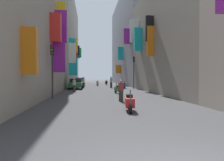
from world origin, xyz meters
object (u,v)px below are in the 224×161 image
object	(u,v)px
parked_car_green	(76,84)
scooter_black	(106,82)
scooter_red	(130,102)
scooter_blue	(124,85)
parked_car_white	(79,82)
pedestrian_near_left	(111,82)
traffic_light_far_corner	(134,67)
scooter_green	(118,89)
pedestrian_mid_street	(83,82)
pedestrian_crossing	(121,91)
traffic_light_near_corner	(52,62)
pedestrian_near_right	(74,85)
parked_car_grey	(80,81)
scooter_white	(98,83)

from	to	relation	value
parked_car_green	scooter_black	xyz separation A→B (m)	(5.37, 14.41, -0.30)
scooter_red	scooter_blue	bearing A→B (deg)	81.50
parked_car_white	pedestrian_near_left	bearing A→B (deg)	-43.51
pedestrian_near_left	traffic_light_far_corner	world-z (taller)	traffic_light_far_corner
scooter_blue	scooter_black	size ratio (longest dim) A/B	1.01
scooter_green	pedestrian_mid_street	size ratio (longest dim) A/B	1.09
pedestrian_crossing	pedestrian_mid_street	distance (m)	18.61
parked_car_white	pedestrian_mid_street	bearing A→B (deg)	-77.93
traffic_light_far_corner	traffic_light_near_corner	bearing A→B (deg)	-125.96
parked_car_white	traffic_light_near_corner	world-z (taller)	traffic_light_near_corner
pedestrian_crossing	scooter_red	bearing A→B (deg)	-92.47
pedestrian_mid_street	pedestrian_near_left	bearing A→B (deg)	-9.68
scooter_green	pedestrian_near_right	bearing A→B (deg)	146.31
scooter_black	pedestrian_mid_street	world-z (taller)	pedestrian_mid_street
scooter_blue	pedestrian_crossing	world-z (taller)	pedestrian_crossing
traffic_light_far_corner	parked_car_white	bearing A→B (deg)	136.44
scooter_blue	pedestrian_mid_street	world-z (taller)	pedestrian_mid_street
parked_car_grey	pedestrian_near_right	size ratio (longest dim) A/B	2.68
parked_car_grey	pedestrian_near_right	xyz separation A→B (m)	(0.48, -23.58, 0.01)
parked_car_grey	pedestrian_near_left	distance (m)	16.70
parked_car_green	traffic_light_far_corner	world-z (taller)	traffic_light_far_corner
pedestrian_crossing	pedestrian_near_right	xyz separation A→B (m)	(-3.99, 9.78, 0.01)
scooter_white	pedestrian_mid_street	world-z (taller)	pedestrian_mid_street
scooter_white	traffic_light_far_corner	size ratio (longest dim) A/B	0.43
scooter_white	pedestrian_near_left	world-z (taller)	pedestrian_near_left
scooter_white	pedestrian_near_left	distance (m)	6.60
scooter_green	scooter_black	size ratio (longest dim) A/B	1.00
traffic_light_far_corner	scooter_black	bearing A→B (deg)	100.59
parked_car_white	parked_car_grey	world-z (taller)	parked_car_grey
pedestrian_mid_street	traffic_light_far_corner	distance (m)	8.32
scooter_red	pedestrian_mid_street	bearing A→B (deg)	97.59
scooter_blue	parked_car_white	bearing A→B (deg)	133.70
scooter_blue	traffic_light_far_corner	world-z (taller)	traffic_light_far_corner
scooter_red	pedestrian_near_left	size ratio (longest dim) A/B	1.13
pedestrian_crossing	pedestrian_near_right	distance (m)	10.56
parked_car_grey	scooter_green	distance (m)	27.19
scooter_black	pedestrian_near_left	xyz separation A→B (m)	(-0.19, -11.89, 0.41)
scooter_red	parked_car_green	bearing A→B (deg)	101.52
parked_car_green	pedestrian_near_left	size ratio (longest dim) A/B	2.42
pedestrian_crossing	traffic_light_near_corner	xyz separation A→B (m)	(-5.13, 2.20, 2.12)
scooter_white	scooter_green	world-z (taller)	same
scooter_green	traffic_light_far_corner	distance (m)	9.17
parked_car_green	pedestrian_near_left	world-z (taller)	pedestrian_near_left
parked_car_grey	scooter_green	world-z (taller)	parked_car_grey
scooter_blue	traffic_light_far_corner	distance (m)	2.95
scooter_red	pedestrian_near_right	size ratio (longest dim) A/B	1.27
scooter_red	scooter_black	distance (m)	33.77
parked_car_grey	scooter_white	bearing A→B (deg)	-68.71
parked_car_green	parked_car_grey	size ratio (longest dim) A/B	1.02
scooter_white	parked_car_white	bearing A→B (deg)	-156.29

